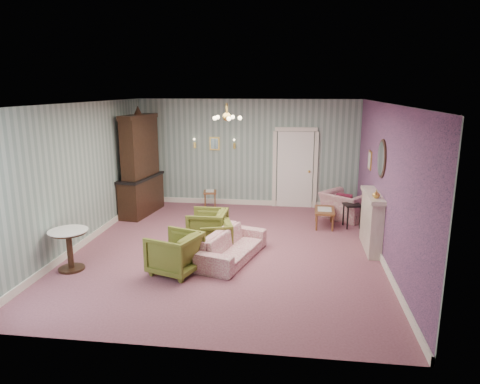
# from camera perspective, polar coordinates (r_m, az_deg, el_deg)

# --- Properties ---
(floor) EXTENTS (7.00, 7.00, 0.00)m
(floor) POSITION_cam_1_polar(r_m,az_deg,el_deg) (8.92, -1.62, -7.45)
(floor) COLOR #8D5262
(floor) RESTS_ON ground
(ceiling) EXTENTS (7.00, 7.00, 0.00)m
(ceiling) POSITION_cam_1_polar(r_m,az_deg,el_deg) (8.34, -1.75, 11.51)
(ceiling) COLOR white
(ceiling) RESTS_ON ground
(wall_back) EXTENTS (6.00, 0.00, 6.00)m
(wall_back) POSITION_cam_1_polar(r_m,az_deg,el_deg) (11.93, 0.97, 5.10)
(wall_back) COLOR slate
(wall_back) RESTS_ON ground
(wall_front) EXTENTS (6.00, 0.00, 6.00)m
(wall_front) POSITION_cam_1_polar(r_m,az_deg,el_deg) (5.21, -7.78, -6.07)
(wall_front) COLOR slate
(wall_front) RESTS_ON ground
(wall_left) EXTENTS (0.00, 7.00, 7.00)m
(wall_left) POSITION_cam_1_polar(r_m,az_deg,el_deg) (9.45, -19.96, 2.09)
(wall_left) COLOR slate
(wall_left) RESTS_ON ground
(wall_right) EXTENTS (0.00, 7.00, 7.00)m
(wall_right) POSITION_cam_1_polar(r_m,az_deg,el_deg) (8.58, 18.53, 1.10)
(wall_right) COLOR slate
(wall_right) RESTS_ON ground
(wall_right_floral) EXTENTS (0.00, 7.00, 7.00)m
(wall_right_floral) POSITION_cam_1_polar(r_m,az_deg,el_deg) (8.57, 18.43, 1.10)
(wall_right_floral) COLOR #B45A8C
(wall_right_floral) RESTS_ON ground
(door) EXTENTS (1.12, 0.12, 2.16)m
(door) POSITION_cam_1_polar(r_m,az_deg,el_deg) (11.88, 7.19, 3.15)
(door) COLOR white
(door) RESTS_ON floor
(olive_chair_a) EXTENTS (0.95, 0.98, 0.81)m
(olive_chair_a) POSITION_cam_1_polar(r_m,az_deg,el_deg) (7.77, -8.52, -7.65)
(olive_chair_a) COLOR #636624
(olive_chair_a) RESTS_ON floor
(olive_chair_b) EXTENTS (0.77, 0.79, 0.66)m
(olive_chair_b) POSITION_cam_1_polar(r_m,az_deg,el_deg) (8.75, -3.32, -5.57)
(olive_chair_b) COLOR #636624
(olive_chair_b) RESTS_ON floor
(olive_chair_c) EXTENTS (0.72, 0.77, 0.78)m
(olive_chair_c) POSITION_cam_1_polar(r_m,az_deg,el_deg) (9.16, -4.26, -4.32)
(olive_chair_c) COLOR #636624
(olive_chair_c) RESTS_ON floor
(sofa_chintz) EXTENTS (1.01, 1.91, 0.72)m
(sofa_chintz) POSITION_cam_1_polar(r_m,az_deg,el_deg) (8.30, -0.99, -6.43)
(sofa_chintz) COLOR #9F405E
(sofa_chintz) RESTS_ON floor
(wingback_chair) EXTENTS (1.23, 1.19, 0.91)m
(wingback_chair) POSITION_cam_1_polar(r_m,az_deg,el_deg) (11.09, 13.63, -1.17)
(wingback_chair) COLOR #9F405E
(wingback_chair) RESTS_ON floor
(dresser) EXTENTS (0.76, 1.68, 2.70)m
(dresser) POSITION_cam_1_polar(r_m,az_deg,el_deg) (11.37, -12.95, 3.83)
(dresser) COLOR black
(dresser) RESTS_ON floor
(fireplace) EXTENTS (0.30, 1.40, 1.16)m
(fireplace) POSITION_cam_1_polar(r_m,az_deg,el_deg) (9.14, 16.80, -3.67)
(fireplace) COLOR beige
(fireplace) RESTS_ON floor
(mantel_vase) EXTENTS (0.15, 0.15, 0.15)m
(mantel_vase) POSITION_cam_1_polar(r_m,az_deg,el_deg) (8.59, 17.38, -0.27)
(mantel_vase) COLOR gold
(mantel_vase) RESTS_ON fireplace
(oval_mirror) EXTENTS (0.04, 0.76, 0.84)m
(oval_mirror) POSITION_cam_1_polar(r_m,az_deg,el_deg) (8.88, 17.99, 4.18)
(oval_mirror) COLOR white
(oval_mirror) RESTS_ON wall_right
(framed_print) EXTENTS (0.04, 0.34, 0.42)m
(framed_print) POSITION_cam_1_polar(r_m,az_deg,el_deg) (10.24, 16.62, 4.00)
(framed_print) COLOR gold
(framed_print) RESTS_ON wall_right
(coffee_table) EXTENTS (0.48, 0.83, 0.42)m
(coffee_table) POSITION_cam_1_polar(r_m,az_deg,el_deg) (10.46, 10.95, -3.32)
(coffee_table) COLOR brown
(coffee_table) RESTS_ON floor
(side_table_black) EXTENTS (0.45, 0.45, 0.56)m
(side_table_black) POSITION_cam_1_polar(r_m,az_deg,el_deg) (10.50, 14.40, -3.02)
(side_table_black) COLOR black
(side_table_black) RESTS_ON floor
(pedestal_table) EXTENTS (0.81, 0.81, 0.75)m
(pedestal_table) POSITION_cam_1_polar(r_m,az_deg,el_deg) (8.38, -21.35, -7.06)
(pedestal_table) COLOR black
(pedestal_table) RESTS_ON floor
(nesting_table) EXTENTS (0.41, 0.48, 0.56)m
(nesting_table) POSITION_cam_1_polar(r_m,az_deg,el_deg) (11.63, -3.93, -1.03)
(nesting_table) COLOR brown
(nesting_table) RESTS_ON floor
(gilt_mirror_back) EXTENTS (0.28, 0.06, 0.36)m
(gilt_mirror_back) POSITION_cam_1_polar(r_m,az_deg,el_deg) (11.99, -3.35, 6.32)
(gilt_mirror_back) COLOR gold
(gilt_mirror_back) RESTS_ON wall_back
(sconce_left) EXTENTS (0.16, 0.12, 0.30)m
(sconce_left) POSITION_cam_1_polar(r_m,az_deg,el_deg) (12.09, -5.95, 6.33)
(sconce_left) COLOR gold
(sconce_left) RESTS_ON wall_back
(sconce_right) EXTENTS (0.16, 0.12, 0.30)m
(sconce_right) POSITION_cam_1_polar(r_m,az_deg,el_deg) (11.88, -0.75, 6.28)
(sconce_right) COLOR gold
(sconce_right) RESTS_ON wall_back
(chandelier) EXTENTS (0.56, 0.56, 0.36)m
(chandelier) POSITION_cam_1_polar(r_m,az_deg,el_deg) (8.35, -1.74, 9.66)
(chandelier) COLOR gold
(chandelier) RESTS_ON ceiling
(burgundy_cushion) EXTENTS (0.41, 0.28, 0.39)m
(burgundy_cushion) POSITION_cam_1_polar(r_m,az_deg,el_deg) (10.94, 13.46, -1.23)
(burgundy_cushion) COLOR maroon
(burgundy_cushion) RESTS_ON wingback_chair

